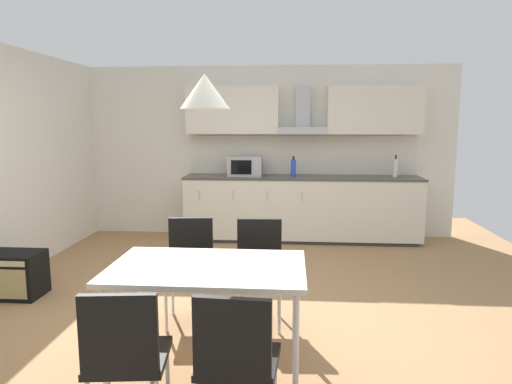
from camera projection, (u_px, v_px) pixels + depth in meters
ground_plane at (227, 310)px, 4.16m from camera, size 7.37×8.63×0.02m
wall_back at (254, 152)px, 6.85m from camera, size 5.90×0.10×2.51m
kitchen_counter at (301, 208)px, 6.56m from camera, size 3.35×0.64×0.93m
backsplash_tile at (302, 155)px, 6.74m from camera, size 3.33×0.02×0.56m
upper_wall_cabinets at (303, 111)px, 6.49m from camera, size 3.33×0.40×0.67m
microwave at (245, 166)px, 6.53m from camera, size 0.48×0.35×0.28m
bottle_white at (395, 168)px, 6.40m from camera, size 0.06×0.06×0.31m
bottle_blue at (293, 168)px, 6.48m from camera, size 0.07×0.07×0.29m
dining_table at (208, 272)px, 3.06m from camera, size 1.31×0.82×0.74m
chair_far_right at (259, 261)px, 3.85m from camera, size 0.42×0.42×0.87m
chair_far_left at (190, 259)px, 3.89m from camera, size 0.44×0.44×0.87m
chair_near_right at (236, 355)px, 2.28m from camera, size 0.43×0.43×0.87m
chair_near_left at (125, 350)px, 2.33m from camera, size 0.44×0.44×0.87m
guitar_amp at (15, 274)px, 4.44m from camera, size 0.52×0.37×0.44m
pendant_lamp at (205, 91)px, 2.88m from camera, size 0.32×0.32×0.22m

